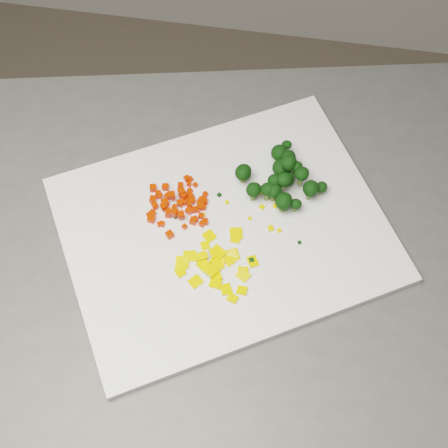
# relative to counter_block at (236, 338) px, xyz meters

# --- Properties ---
(counter_block) EXTENTS (1.17, 0.93, 0.90)m
(counter_block) POSITION_rel_counter_block_xyz_m (0.00, 0.00, 0.00)
(counter_block) COLOR #4C4C4A
(counter_block) RESTS_ON ground
(cutting_board) EXTENTS (0.62, 0.58, 0.01)m
(cutting_board) POSITION_rel_counter_block_xyz_m (-0.03, 0.02, 0.46)
(cutting_board) COLOR white
(cutting_board) RESTS_ON counter_block
(carrot_pile) EXTENTS (0.11, 0.11, 0.03)m
(carrot_pile) POSITION_rel_counter_block_xyz_m (-0.11, 0.05, 0.48)
(carrot_pile) COLOR red
(carrot_pile) RESTS_ON cutting_board
(pepper_pile) EXTENTS (0.13, 0.13, 0.02)m
(pepper_pile) POSITION_rel_counter_block_xyz_m (-0.04, -0.05, 0.47)
(pepper_pile) COLOR yellow
(pepper_pile) RESTS_ON cutting_board
(broccoli_pile) EXTENTS (0.13, 0.13, 0.06)m
(broccoli_pile) POSITION_rel_counter_block_xyz_m (0.05, 0.11, 0.49)
(broccoli_pile) COLOR black
(broccoli_pile) RESTS_ON cutting_board
(carrot_cube_0) EXTENTS (0.01, 0.01, 0.01)m
(carrot_cube_0) POSITION_rel_counter_block_xyz_m (-0.08, 0.04, 0.47)
(carrot_cube_0) COLOR red
(carrot_cube_0) RESTS_ON carrot_pile
(carrot_cube_1) EXTENTS (0.01, 0.01, 0.01)m
(carrot_cube_1) POSITION_rel_counter_block_xyz_m (-0.07, 0.06, 0.47)
(carrot_cube_1) COLOR red
(carrot_cube_1) RESTS_ON carrot_pile
(carrot_cube_2) EXTENTS (0.01, 0.01, 0.01)m
(carrot_cube_2) POSITION_rel_counter_block_xyz_m (-0.11, 0.07, 0.47)
(carrot_cube_2) COLOR red
(carrot_cube_2) RESTS_ON carrot_pile
(carrot_cube_3) EXTENTS (0.01, 0.01, 0.01)m
(carrot_cube_3) POSITION_rel_counter_block_xyz_m (-0.09, 0.06, 0.47)
(carrot_cube_3) COLOR red
(carrot_cube_3) RESTS_ON carrot_pile
(carrot_cube_4) EXTENTS (0.01, 0.01, 0.01)m
(carrot_cube_4) POSITION_rel_counter_block_xyz_m (-0.08, 0.04, 0.47)
(carrot_cube_4) COLOR red
(carrot_cube_4) RESTS_ON carrot_pile
(carrot_cube_5) EXTENTS (0.01, 0.01, 0.01)m
(carrot_cube_5) POSITION_rel_counter_block_xyz_m (-0.10, 0.09, 0.47)
(carrot_cube_5) COLOR red
(carrot_cube_5) RESTS_ON carrot_pile
(carrot_cube_6) EXTENTS (0.01, 0.01, 0.01)m
(carrot_cube_6) POSITION_rel_counter_block_xyz_m (-0.10, 0.03, 0.48)
(carrot_cube_6) COLOR red
(carrot_cube_6) RESTS_ON carrot_pile
(carrot_cube_7) EXTENTS (0.01, 0.01, 0.01)m
(carrot_cube_7) POSITION_rel_counter_block_xyz_m (-0.09, 0.07, 0.47)
(carrot_cube_7) COLOR red
(carrot_cube_7) RESTS_ON carrot_pile
(carrot_cube_8) EXTENTS (0.01, 0.01, 0.01)m
(carrot_cube_8) POSITION_rel_counter_block_xyz_m (-0.07, 0.03, 0.47)
(carrot_cube_8) COLOR red
(carrot_cube_8) RESTS_ON carrot_pile
(carrot_cube_9) EXTENTS (0.01, 0.01, 0.01)m
(carrot_cube_9) POSITION_rel_counter_block_xyz_m (-0.08, 0.05, 0.47)
(carrot_cube_9) COLOR red
(carrot_cube_9) RESTS_ON carrot_pile
(carrot_cube_10) EXTENTS (0.01, 0.01, 0.01)m
(carrot_cube_10) POSITION_rel_counter_block_xyz_m (-0.07, 0.05, 0.47)
(carrot_cube_10) COLOR red
(carrot_cube_10) RESTS_ON carrot_pile
(carrot_cube_11) EXTENTS (0.01, 0.01, 0.01)m
(carrot_cube_11) POSITION_rel_counter_block_xyz_m (-0.13, 0.04, 0.47)
(carrot_cube_11) COLOR red
(carrot_cube_11) RESTS_ON carrot_pile
(carrot_cube_12) EXTENTS (0.01, 0.01, 0.01)m
(carrot_cube_12) POSITION_rel_counter_block_xyz_m (-0.11, 0.03, 0.47)
(carrot_cube_12) COLOR red
(carrot_cube_12) RESTS_ON carrot_pile
(carrot_cube_13) EXTENTS (0.01, 0.01, 0.01)m
(carrot_cube_13) POSITION_rel_counter_block_xyz_m (-0.08, 0.02, 0.47)
(carrot_cube_13) COLOR red
(carrot_cube_13) RESTS_ON carrot_pile
(carrot_cube_14) EXTENTS (0.01, 0.01, 0.01)m
(carrot_cube_14) POSITION_rel_counter_block_xyz_m (-0.09, 0.09, 0.47)
(carrot_cube_14) COLOR red
(carrot_cube_14) RESTS_ON carrot_pile
(carrot_cube_15) EXTENTS (0.01, 0.01, 0.01)m
(carrot_cube_15) POSITION_rel_counter_block_xyz_m (-0.09, 0.01, 0.47)
(carrot_cube_15) COLOR red
(carrot_cube_15) RESTS_ON carrot_pile
(carrot_cube_16) EXTENTS (0.01, 0.01, 0.01)m
(carrot_cube_16) POSITION_rel_counter_block_xyz_m (-0.11, 0.05, 0.47)
(carrot_cube_16) COLOR red
(carrot_cube_16) RESTS_ON carrot_pile
(carrot_cube_17) EXTENTS (0.01, 0.01, 0.01)m
(carrot_cube_17) POSITION_rel_counter_block_xyz_m (-0.15, 0.05, 0.47)
(carrot_cube_17) COLOR red
(carrot_cube_17) RESTS_ON carrot_pile
(carrot_cube_18) EXTENTS (0.01, 0.01, 0.01)m
(carrot_cube_18) POSITION_rel_counter_block_xyz_m (-0.09, 0.06, 0.47)
(carrot_cube_18) COLOR red
(carrot_cube_18) RESTS_ON carrot_pile
(carrot_cube_19) EXTENTS (0.01, 0.01, 0.01)m
(carrot_cube_19) POSITION_rel_counter_block_xyz_m (-0.10, 0.06, 0.47)
(carrot_cube_19) COLOR red
(carrot_cube_19) RESTS_ON carrot_pile
(carrot_cube_20) EXTENTS (0.01, 0.01, 0.01)m
(carrot_cube_20) POSITION_rel_counter_block_xyz_m (-0.11, 0.10, 0.47)
(carrot_cube_20) COLOR red
(carrot_cube_20) RESTS_ON carrot_pile
(carrot_cube_21) EXTENTS (0.01, 0.01, 0.01)m
(carrot_cube_21) POSITION_rel_counter_block_xyz_m (-0.15, 0.01, 0.47)
(carrot_cube_21) COLOR red
(carrot_cube_21) RESTS_ON carrot_pile
(carrot_cube_22) EXTENTS (0.01, 0.01, 0.01)m
(carrot_cube_22) POSITION_rel_counter_block_xyz_m (-0.10, 0.10, 0.47)
(carrot_cube_22) COLOR red
(carrot_cube_22) RESTS_ON carrot_pile
(carrot_cube_23) EXTENTS (0.01, 0.01, 0.01)m
(carrot_cube_23) POSITION_rel_counter_block_xyz_m (-0.14, 0.08, 0.47)
(carrot_cube_23) COLOR red
(carrot_cube_23) RESTS_ON carrot_pile
(carrot_cube_24) EXTENTS (0.01, 0.01, 0.01)m
(carrot_cube_24) POSITION_rel_counter_block_xyz_m (-0.07, 0.06, 0.47)
(carrot_cube_24) COLOR red
(carrot_cube_24) RESTS_ON carrot_pile
(carrot_cube_25) EXTENTS (0.01, 0.01, 0.01)m
(carrot_cube_25) POSITION_rel_counter_block_xyz_m (-0.07, 0.05, 0.47)
(carrot_cube_25) COLOR red
(carrot_cube_25) RESTS_ON carrot_pile
(carrot_cube_26) EXTENTS (0.01, 0.01, 0.01)m
(carrot_cube_26) POSITION_rel_counter_block_xyz_m (-0.14, 0.08, 0.47)
(carrot_cube_26) COLOR red
(carrot_cube_26) RESTS_ON carrot_pile
(carrot_cube_27) EXTENTS (0.01, 0.01, 0.01)m
(carrot_cube_27) POSITION_rel_counter_block_xyz_m (-0.15, 0.04, 0.47)
(carrot_cube_27) COLOR red
(carrot_cube_27) RESTS_ON carrot_pile
(carrot_cube_28) EXTENTS (0.01, 0.01, 0.01)m
(carrot_cube_28) POSITION_rel_counter_block_xyz_m (-0.11, 0.03, 0.48)
(carrot_cube_28) COLOR red
(carrot_cube_28) RESTS_ON carrot_pile
(carrot_cube_29) EXTENTS (0.01, 0.01, 0.01)m
(carrot_cube_29) POSITION_rel_counter_block_xyz_m (-0.16, 0.07, 0.47)
(carrot_cube_29) COLOR red
(carrot_cube_29) RESTS_ON carrot_pile
(carrot_cube_30) EXTENTS (0.01, 0.01, 0.01)m
(carrot_cube_30) POSITION_rel_counter_block_xyz_m (-0.13, 0.01, 0.47)
(carrot_cube_30) COLOR red
(carrot_cube_30) RESTS_ON carrot_pile
(carrot_cube_31) EXTENTS (0.01, 0.01, 0.01)m
(carrot_cube_31) POSITION_rel_counter_block_xyz_m (-0.12, 0.03, 0.47)
(carrot_cube_31) COLOR red
(carrot_cube_31) RESTS_ON carrot_pile
(carrot_cube_32) EXTENTS (0.01, 0.01, 0.01)m
(carrot_cube_32) POSITION_rel_counter_block_xyz_m (-0.11, 0.07, 0.48)
(carrot_cube_32) COLOR red
(carrot_cube_32) RESTS_ON carrot_pile
(carrot_cube_33) EXTENTS (0.01, 0.01, 0.01)m
(carrot_cube_33) POSITION_rel_counter_block_xyz_m (-0.11, 0.05, 0.47)
(carrot_cube_33) COLOR red
(carrot_cube_33) RESTS_ON carrot_pile
(carrot_cube_34) EXTENTS (0.01, 0.01, 0.01)m
(carrot_cube_34) POSITION_rel_counter_block_xyz_m (-0.08, 0.06, 0.47)
(carrot_cube_34) COLOR red
(carrot_cube_34) RESTS_ON carrot_pile
(carrot_cube_35) EXTENTS (0.01, 0.01, 0.01)m
(carrot_cube_35) POSITION_rel_counter_block_xyz_m (-0.11, -0.01, 0.47)
(carrot_cube_35) COLOR red
(carrot_cube_35) RESTS_ON carrot_pile
(carrot_cube_36) EXTENTS (0.01, 0.01, 0.01)m
(carrot_cube_36) POSITION_rel_counter_block_xyz_m (-0.15, 0.04, 0.47)
(carrot_cube_36) COLOR red
(carrot_cube_36) RESTS_ON carrot_pile
(carrot_cube_37) EXTENTS (0.01, 0.01, 0.01)m
(carrot_cube_37) POSITION_rel_counter_block_xyz_m (-0.07, 0.02, 0.47)
(carrot_cube_37) COLOR red
(carrot_cube_37) RESTS_ON carrot_pile
(carrot_cube_38) EXTENTS (0.01, 0.01, 0.01)m
(carrot_cube_38) POSITION_rel_counter_block_xyz_m (-0.09, 0.06, 0.47)
(carrot_cube_38) COLOR red
(carrot_cube_38) RESTS_ON carrot_pile
(carrot_cube_39) EXTENTS (0.01, 0.01, 0.01)m
(carrot_cube_39) POSITION_rel_counter_block_xyz_m (-0.10, 0.06, 0.47)
(carrot_cube_39) COLOR red
(carrot_cube_39) RESTS_ON carrot_pile
(carrot_cube_40) EXTENTS (0.01, 0.01, 0.01)m
(carrot_cube_40) POSITION_rel_counter_block_xyz_m (-0.14, 0.06, 0.47)
(carrot_cube_40) COLOR red
(carrot_cube_40) RESTS_ON carrot_pile
(carrot_cube_41) EXTENTS (0.01, 0.01, 0.01)m
(carrot_cube_41) POSITION_rel_counter_block_xyz_m (-0.10, 0.06, 0.48)
(carrot_cube_41) COLOR red
(carrot_cube_41) RESTS_ON carrot_pile
(carrot_cube_42) EXTENTS (0.01, 0.01, 0.01)m
(carrot_cube_42) POSITION_rel_counter_block_xyz_m (-0.12, 0.06, 0.48)
(carrot_cube_42) COLOR red
(carrot_cube_42) RESTS_ON carrot_pile
(carrot_cube_43) EXTENTS (0.01, 0.01, 0.01)m
(carrot_cube_43) POSITION_rel_counter_block_xyz_m (-0.12, 0.03, 0.47)
(carrot_cube_43) COLOR red
(carrot_cube_43) RESTS_ON carrot_pile
(carrot_cube_44) EXTENTS (0.01, 0.01, 0.01)m
(carrot_cube_44) POSITION_rel_counter_block_xyz_m (-0.09, 0.07, 0.47)
(carrot_cube_44) COLOR red
(carrot_cube_44) RESTS_ON carrot_pile
(carrot_cube_45) EXTENTS (0.02, 0.02, 0.01)m
(carrot_cube_45) POSITION_rel_counter_block_xyz_m (-0.13, 0.05, 0.47)
(carrot_cube_45) COLOR red
(carrot_cube_45) RESTS_ON carrot_pile
(carrot_cube_46) EXTENTS (0.01, 0.01, 0.01)m
(carrot_cube_46) POSITION_rel_counter_block_xyz_m (-0.08, 0.03, 0.47)
(carrot_cube_46) COLOR red
(carrot_cube_46) RESTS_ON carrot_pile
(carrot_cube_47) EXTENTS (0.01, 0.01, 0.01)m
(carrot_cube_47) POSITION_rel_counter_block_xyz_m (-0.11, 0.06, 0.47)
(carrot_cube_47) COLOR red
(carrot_cube_47) RESTS_ON carrot_pile
(carrot_cube_48) EXTENTS (0.01, 0.01, 0.01)m
(carrot_cube_48) POSITION_rel_counter_block_xyz_m (-0.07, 0.07, 0.47)
(carrot_cube_48) COLOR red
(carrot_cube_48) RESTS_ON carrot_pile
(carrot_cube_49) EXTENTS (0.01, 0.01, 0.01)m
(carrot_cube_49) POSITION_rel_counter_block_xyz_m (-0.15, 0.06, 0.47)
(carrot_cube_49) COLOR red
(carrot_cube_49) RESTS_ON carrot_pile
(carrot_cube_50) EXTENTS (0.01, 0.01, 0.01)m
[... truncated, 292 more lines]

